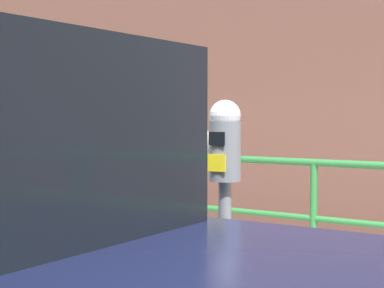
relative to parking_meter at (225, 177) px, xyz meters
name	(u,v)px	position (x,y,z in m)	size (l,w,h in m)	color
parking_meter	(225,177)	(0.00, 0.00, 0.00)	(0.17, 0.18, 1.51)	slate
pedestrian_at_meter	(146,180)	(-0.64, 0.12, -0.06)	(0.74, 0.52, 1.78)	#1E233F
background_railing	(314,196)	(-0.34, 1.97, -0.33)	(24.06, 0.06, 1.06)	#2D7A38
backdrop_wall	(379,101)	(-0.34, 3.62, 0.47)	(32.00, 0.50, 3.39)	brown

